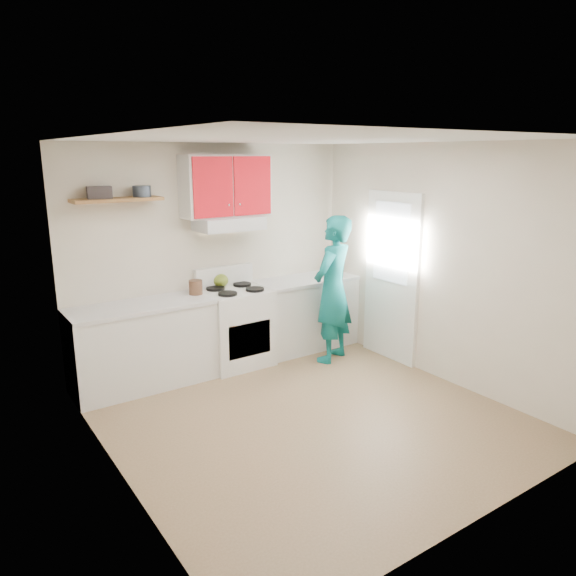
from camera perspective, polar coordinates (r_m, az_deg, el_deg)
floor at (r=5.38m, az=2.06°, el=-13.40°), size 3.80×3.80×0.00m
ceiling at (r=4.78m, az=2.34°, el=15.50°), size 3.60×3.80×0.04m
back_wall at (r=6.51m, az=-7.86°, el=3.48°), size 3.60×0.04×2.60m
front_wall at (r=3.64m, az=20.42°, el=-5.75°), size 3.60×0.04×2.60m
left_wall at (r=4.14m, az=-18.28°, el=-3.21°), size 0.04×3.80×2.60m
right_wall at (r=6.14m, az=15.81°, el=2.45°), size 0.04×3.80×2.60m
door at (r=6.64m, az=10.90°, el=1.14°), size 0.05×0.85×2.05m
door_glass at (r=6.54m, az=10.91°, el=4.74°), size 0.01×0.55×0.95m
counter_left at (r=6.07m, az=-15.13°, el=-5.98°), size 1.52×0.60×0.90m
counter_right at (r=7.04m, az=1.81°, el=-2.72°), size 1.32×0.60×0.90m
stove at (r=6.48m, az=-5.52°, el=-4.17°), size 0.76×0.65×0.92m
range_hood at (r=6.30m, az=-6.25°, el=6.82°), size 0.76×0.44×0.15m
upper_cabinets at (r=6.31m, az=-6.60°, el=10.70°), size 1.02×0.33×0.70m
shelf at (r=5.85m, az=-17.64°, el=8.91°), size 0.90×0.30×0.04m
books at (r=5.82m, az=-19.35°, el=9.53°), size 0.26×0.21×0.12m
tin at (r=5.92m, az=-15.23°, el=9.86°), size 0.22×0.22×0.12m
kettle at (r=6.50m, az=-7.15°, el=0.80°), size 0.24×0.24×0.16m
crock at (r=6.20m, az=-9.75°, el=-0.02°), size 0.20×0.20×0.18m
cutting_board at (r=6.70m, az=-0.18°, el=0.51°), size 0.35×0.27×0.02m
silicone_mat at (r=7.14m, az=5.26°, el=1.25°), size 0.33×0.29×0.01m
person at (r=6.49m, az=4.76°, el=-0.15°), size 0.77×0.66×1.78m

